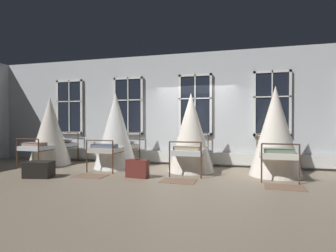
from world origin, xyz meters
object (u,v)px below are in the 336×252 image
(cot_first, at_px, (50,132))
(cot_fourth, at_px, (275,132))
(travel_trunk, at_px, (39,169))
(suitcase_dark, at_px, (137,169))
(cot_third, at_px, (191,133))
(cot_second, at_px, (116,131))

(cot_first, distance_m, cot_fourth, 6.75)
(cot_first, bearing_deg, travel_trunk, -146.46)
(cot_first, bearing_deg, suitcase_dark, -107.72)
(cot_third, xyz_separation_m, cot_fourth, (2.18, -0.06, 0.06))
(cot_first, xyz_separation_m, travel_trunk, (1.13, -1.81, -0.86))
(travel_trunk, bearing_deg, cot_second, 57.13)
(cot_fourth, bearing_deg, cot_first, 89.84)
(cot_second, xyz_separation_m, travel_trunk, (-1.17, -1.81, -0.88))
(cot_third, distance_m, cot_fourth, 2.18)
(suitcase_dark, bearing_deg, cot_third, 54.87)
(cot_third, bearing_deg, cot_fourth, -93.05)
(cot_first, bearing_deg, cot_third, -88.30)
(cot_second, distance_m, cot_fourth, 4.45)
(cot_second, relative_size, travel_trunk, 3.47)
(cot_first, xyz_separation_m, cot_fourth, (6.75, -0.05, 0.05))
(cot_second, bearing_deg, travel_trunk, 148.39)
(cot_fourth, relative_size, suitcase_dark, 3.93)
(cot_first, height_order, travel_trunk, cot_first)
(cot_fourth, xyz_separation_m, travel_trunk, (-5.62, -1.76, -0.91))
(travel_trunk, bearing_deg, cot_first, 122.00)
(cot_second, distance_m, suitcase_dark, 1.89)
(suitcase_dark, relative_size, travel_trunk, 0.91)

